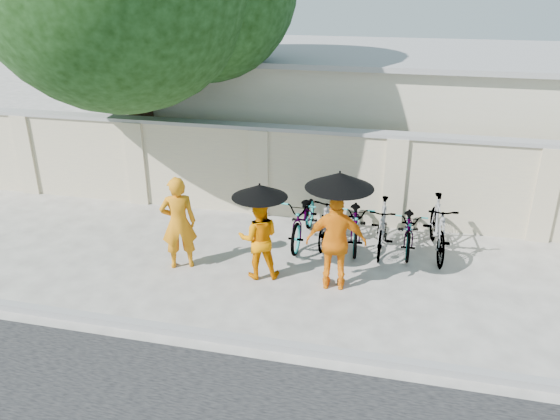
# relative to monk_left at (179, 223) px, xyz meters

# --- Properties ---
(ground) EXTENTS (80.00, 80.00, 0.00)m
(ground) POSITION_rel_monk_left_xyz_m (1.80, -0.34, -0.90)
(ground) COLOR beige
(kerb) EXTENTS (40.00, 0.16, 0.12)m
(kerb) POSITION_rel_monk_left_xyz_m (1.80, -2.04, -0.84)
(kerb) COLOR gray
(kerb) RESTS_ON ground
(compound_wall) EXTENTS (20.00, 0.30, 2.00)m
(compound_wall) POSITION_rel_monk_left_xyz_m (2.80, 2.86, 0.10)
(compound_wall) COLOR beige
(compound_wall) RESTS_ON ground
(building_behind) EXTENTS (14.00, 6.00, 3.20)m
(building_behind) POSITION_rel_monk_left_xyz_m (3.80, 6.66, 0.70)
(building_behind) COLOR #BEB799
(building_behind) RESTS_ON ground
(monk_left) EXTENTS (0.77, 0.66, 1.80)m
(monk_left) POSITION_rel_monk_left_xyz_m (0.00, 0.00, 0.00)
(monk_left) COLOR orange
(monk_left) RESTS_ON ground
(monk_center) EXTENTS (0.86, 0.74, 1.52)m
(monk_center) POSITION_rel_monk_left_xyz_m (1.54, -0.02, -0.14)
(monk_center) COLOR orange
(monk_center) RESTS_ON ground
(parasol_center) EXTENTS (0.98, 0.98, 0.96)m
(parasol_center) POSITION_rel_monk_left_xyz_m (1.59, -0.10, 0.81)
(parasol_center) COLOR black
(parasol_center) RESTS_ON ground
(monk_right) EXTENTS (1.08, 0.53, 1.78)m
(monk_right) POSITION_rel_monk_left_xyz_m (2.94, -0.10, -0.01)
(monk_right) COLOR orange
(monk_right) RESTS_ON ground
(parasol_right) EXTENTS (1.14, 1.14, 1.17)m
(parasol_right) POSITION_rel_monk_left_xyz_m (2.96, -0.18, 1.15)
(parasol_right) COLOR black
(parasol_right) RESTS_ON ground
(bike_0) EXTENTS (0.74, 1.98, 1.03)m
(bike_0) POSITION_rel_monk_left_xyz_m (2.06, 1.60, -0.38)
(bike_0) COLOR #A9A9B0
(bike_0) RESTS_ON ground
(bike_1) EXTENTS (0.69, 1.82, 1.07)m
(bike_1) POSITION_rel_monk_left_xyz_m (2.59, 1.72, -0.36)
(bike_1) COLOR #A9A9B0
(bike_1) RESTS_ON ground
(bike_2) EXTENTS (0.85, 1.93, 0.98)m
(bike_2) POSITION_rel_monk_left_xyz_m (3.12, 1.72, -0.41)
(bike_2) COLOR #A9A9B0
(bike_2) RESTS_ON ground
(bike_3) EXTENTS (0.51, 1.73, 1.03)m
(bike_3) POSITION_rel_monk_left_xyz_m (3.65, 1.54, -0.38)
(bike_3) COLOR #A9A9B0
(bike_3) RESTS_ON ground
(bike_4) EXTENTS (0.63, 1.76, 0.92)m
(bike_4) POSITION_rel_monk_left_xyz_m (4.18, 1.74, -0.44)
(bike_4) COLOR #A9A9B0
(bike_4) RESTS_ON ground
(bike_5) EXTENTS (0.71, 1.96, 1.15)m
(bike_5) POSITION_rel_monk_left_xyz_m (4.71, 1.64, -0.32)
(bike_5) COLOR #A9A9B0
(bike_5) RESTS_ON ground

